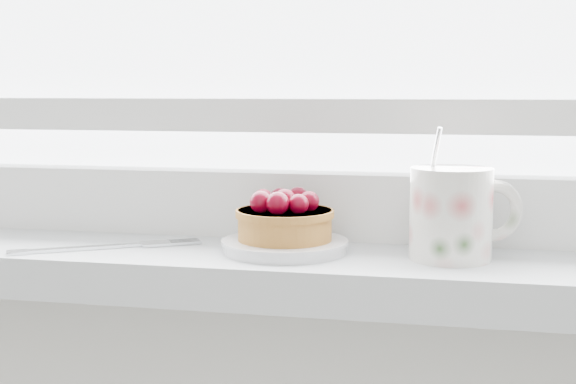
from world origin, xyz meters
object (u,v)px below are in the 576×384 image
(saucer, at_px, (285,246))
(fork, at_px, (106,247))
(floral_mug, at_px, (454,212))
(raspberry_tart, at_px, (285,218))

(saucer, xyz_separation_m, fork, (-0.18, -0.02, -0.00))
(saucer, distance_m, fork, 0.18)
(saucer, relative_size, fork, 0.72)
(saucer, relative_size, floral_mug, 1.00)
(saucer, xyz_separation_m, floral_mug, (0.16, 0.00, 0.04))
(saucer, bearing_deg, floral_mug, 0.37)
(floral_mug, height_order, fork, floral_mug)
(raspberry_tart, xyz_separation_m, fork, (-0.18, -0.02, -0.03))
(saucer, bearing_deg, raspberry_tart, -155.74)
(saucer, distance_m, raspberry_tart, 0.03)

